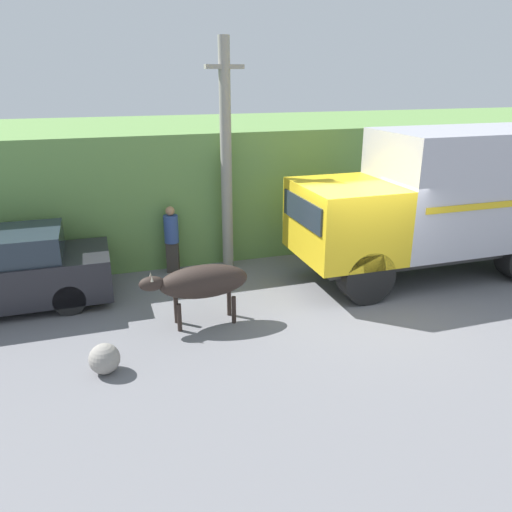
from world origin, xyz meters
TOP-DOWN VIEW (x-y plane):
  - ground_plane at (0.00, 0.00)m, footprint 60.00×60.00m
  - hillside_embankment at (0.00, 6.49)m, footprint 32.00×6.20m
  - building_backdrop at (-5.35, 4.94)m, footprint 5.36×2.70m
  - cargo_truck at (2.64, 0.98)m, footprint 6.88×2.42m
  - brown_cow at (-3.54, 0.15)m, footprint 2.14×0.66m
  - pedestrian_on_hill at (-3.65, 3.11)m, footprint 0.44×0.44m
  - utility_pole at (-2.24, 3.02)m, footprint 0.90×0.27m
  - roadside_rock at (-5.47, -1.09)m, footprint 0.52×0.52m

SIDE VIEW (x-z plane):
  - ground_plane at x=0.00m, z-range 0.00..0.00m
  - roadside_rock at x=-5.47m, z-range 0.00..0.52m
  - brown_cow at x=-3.54m, z-range 0.28..1.51m
  - pedestrian_on_hill at x=-3.65m, z-range 0.08..1.79m
  - hillside_embankment at x=0.00m, z-range 0.00..3.37m
  - building_backdrop at x=-5.35m, z-range 0.01..3.36m
  - cargo_truck at x=2.64m, z-range 0.16..3.68m
  - utility_pole at x=-2.24m, z-range 0.10..5.65m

